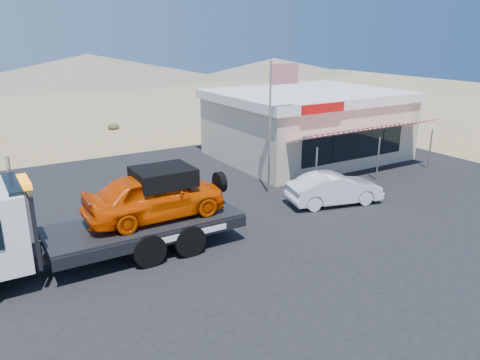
{
  "coord_description": "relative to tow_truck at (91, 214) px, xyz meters",
  "views": [
    {
      "loc": [
        -7.12,
        -12.43,
        7.18
      ],
      "look_at": [
        2.17,
        2.88,
        1.5
      ],
      "focal_mm": 35.0,
      "sensor_mm": 36.0,
      "label": 1
    }
  ],
  "objects": [
    {
      "name": "white_sedan",
      "position": [
        10.33,
        0.05,
        -0.97
      ],
      "size": [
        4.36,
        2.38,
        1.36
      ],
      "primitive_type": "imported",
      "rotation": [
        0.0,
        0.0,
        1.33
      ],
      "color": "silver",
      "rests_on": "asphalt_lot"
    },
    {
      "name": "jerky_store",
      "position": [
        14.51,
        7.18,
        0.32
      ],
      "size": [
        10.4,
        9.97,
        3.9
      ],
      "color": "#BEAC90",
      "rests_on": "asphalt_lot"
    },
    {
      "name": "asphalt_lot",
      "position": [
        6.01,
        1.2,
        -1.66
      ],
      "size": [
        32.0,
        24.0,
        0.02
      ],
      "primitive_type": "cube",
      "color": "black",
      "rests_on": "ground"
    },
    {
      "name": "flagpole",
      "position": [
        8.94,
        2.7,
        2.09
      ],
      "size": [
        1.55,
        0.1,
        6.0
      ],
      "color": "#99999E",
      "rests_on": "asphalt_lot"
    },
    {
      "name": "ground",
      "position": [
        4.01,
        -1.8,
        -1.67
      ],
      "size": [
        120.0,
        120.0,
        0.0
      ],
      "primitive_type": "plane",
      "color": "#978156",
      "rests_on": "ground"
    },
    {
      "name": "tow_truck",
      "position": [
        0.0,
        0.0,
        0.0
      ],
      "size": [
        9.3,
        2.76,
        3.11
      ],
      "color": "black",
      "rests_on": "asphalt_lot"
    }
  ]
}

